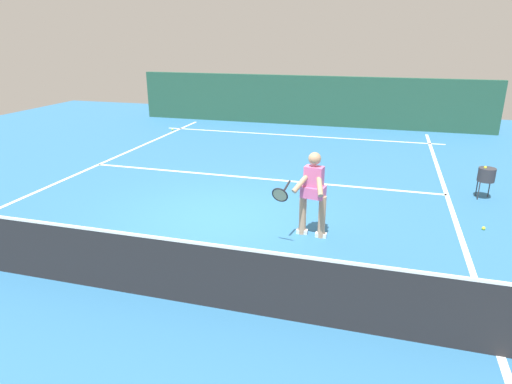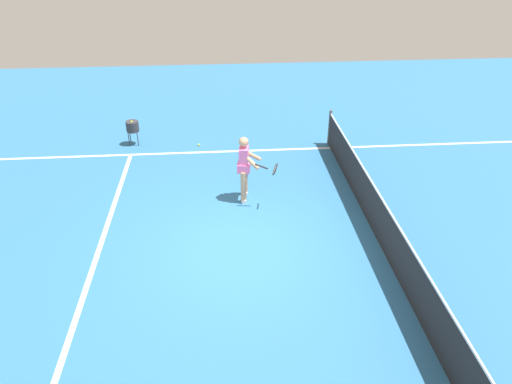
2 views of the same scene
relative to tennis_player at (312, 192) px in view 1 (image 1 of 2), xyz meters
name	(u,v)px [view 1 (image 1 of 2)]	position (x,y,z in m)	size (l,w,h in m)	color
ground_plane	(215,219)	(1.95, -0.27, -0.85)	(27.58, 27.58, 0.00)	teal
court_back_wall	(307,101)	(1.95, -10.57, 0.12)	(14.13, 0.24, 1.94)	#23513D
baseline_marking	(296,136)	(1.95, -8.37, -0.84)	(10.13, 0.10, 0.01)	white
service_line_marking	(255,178)	(1.95, -3.05, -0.84)	(9.13, 0.10, 0.01)	white
sideline_left_marking	(464,247)	(-2.62, -0.27, -0.84)	(0.10, 19.21, 0.01)	white
sideline_right_marking	(25,197)	(6.51, -0.27, -0.84)	(0.10, 19.21, 0.01)	white
court_net	(138,265)	(1.95, 2.60, -0.37)	(9.81, 0.08, 1.02)	#4C4C51
tennis_player	(312,192)	(0.00, 0.00, 0.00)	(0.88, 0.91, 1.55)	tan
tennis_ball_near	(484,228)	(-3.06, -1.16, -0.81)	(0.07, 0.07, 0.07)	#D1E533
tennis_ball_mid	(172,130)	(6.68, -7.99, -0.81)	(0.07, 0.07, 0.07)	#D1E533
tennis_ball_far	(17,220)	(5.62, 0.93, -0.81)	(0.07, 0.07, 0.07)	#D1E533
ball_hopper	(486,175)	(-3.36, -3.04, -0.30)	(0.36, 0.36, 0.74)	#333338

